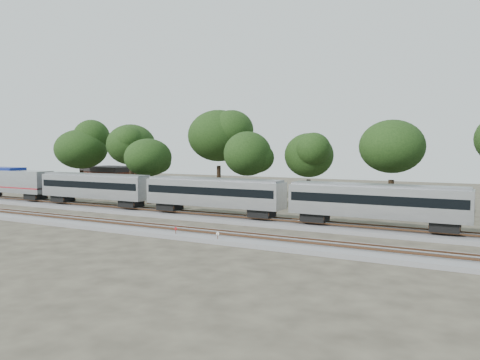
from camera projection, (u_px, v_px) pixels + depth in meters
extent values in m
plane|color=#383328|center=(188.00, 227.00, 50.75)|extent=(160.00, 160.00, 0.00)
cube|color=slate|center=(216.00, 218.00, 56.03)|extent=(160.00, 5.00, 0.40)
cube|color=brown|center=(213.00, 215.00, 55.36)|extent=(160.00, 0.08, 0.15)
cube|color=brown|center=(219.00, 213.00, 56.63)|extent=(160.00, 0.08, 0.15)
cube|color=slate|center=(165.00, 231.00, 47.21)|extent=(160.00, 5.00, 0.40)
cube|color=brown|center=(161.00, 228.00, 46.55)|extent=(160.00, 0.08, 0.15)
cube|color=brown|center=(170.00, 225.00, 47.81)|extent=(160.00, 0.08, 0.15)
cube|color=silver|center=(22.00, 181.00, 72.09)|extent=(10.81, 3.06, 3.37)
cube|color=navy|center=(0.00, 170.00, 74.30)|extent=(8.67, 3.00, 1.02)
cube|color=maroon|center=(17.00, 187.00, 72.72)|extent=(13.26, 3.10, 0.18)
cube|color=black|center=(36.00, 196.00, 70.79)|extent=(2.65, 2.24, 0.92)
cube|color=silver|center=(95.00, 186.00, 64.92)|extent=(17.75, 3.06, 3.06)
cube|color=black|center=(95.00, 184.00, 64.90)|extent=(17.14, 3.11, 0.92)
cube|color=gray|center=(95.00, 175.00, 64.81)|extent=(17.34, 2.45, 0.36)
cube|color=black|center=(63.00, 198.00, 68.06)|extent=(2.65, 2.24, 0.92)
cube|color=black|center=(131.00, 203.00, 62.07)|extent=(2.65, 2.24, 0.92)
cube|color=silver|center=(213.00, 193.00, 55.99)|extent=(17.75, 3.06, 3.06)
cube|color=black|center=(213.00, 190.00, 55.97)|extent=(17.14, 3.11, 0.92)
cube|color=gray|center=(213.00, 180.00, 55.87)|extent=(17.34, 2.45, 0.36)
cube|color=black|center=(170.00, 206.00, 59.13)|extent=(2.65, 2.24, 0.92)
cube|color=black|center=(262.00, 213.00, 53.14)|extent=(2.65, 2.24, 0.92)
cube|color=silver|center=(376.00, 202.00, 47.05)|extent=(17.75, 3.06, 3.06)
cube|color=black|center=(376.00, 199.00, 47.03)|extent=(17.14, 3.11, 0.92)
cube|color=gray|center=(377.00, 186.00, 46.94)|extent=(17.34, 2.45, 0.36)
cube|color=black|center=(315.00, 217.00, 50.19)|extent=(2.65, 2.24, 0.92)
cube|color=black|center=(445.00, 226.00, 44.20)|extent=(2.65, 2.24, 0.92)
cylinder|color=#512D19|center=(176.00, 233.00, 44.66)|extent=(0.06, 0.06, 0.93)
cylinder|color=#A60B16|center=(176.00, 229.00, 44.63)|extent=(0.32, 0.14, 0.33)
cylinder|color=#512D19|center=(218.00, 238.00, 42.16)|extent=(0.06, 0.06, 0.92)
cylinder|color=silver|center=(218.00, 234.00, 42.13)|extent=(0.33, 0.08, 0.33)
cube|color=#512D19|center=(199.00, 238.00, 43.60)|extent=(0.58, 0.47, 0.30)
cube|color=brown|center=(112.00, 181.00, 90.66)|extent=(10.51, 7.84, 3.96)
cube|color=black|center=(111.00, 169.00, 90.48)|extent=(10.73, 8.06, 0.89)
cylinder|color=black|center=(82.00, 183.00, 83.52)|extent=(0.70, 0.70, 4.44)
ellipsoid|color=black|center=(81.00, 149.00, 83.09)|extent=(8.37, 8.37, 7.11)
cylinder|color=black|center=(132.00, 183.00, 80.34)|extent=(0.70, 0.70, 4.86)
ellipsoid|color=black|center=(131.00, 145.00, 79.86)|extent=(9.16, 9.16, 7.79)
cylinder|color=black|center=(149.00, 191.00, 71.49)|extent=(0.70, 0.70, 3.79)
ellipsoid|color=black|center=(148.00, 157.00, 71.12)|extent=(7.14, 7.14, 6.07)
cylinder|color=black|center=(219.00, 183.00, 75.41)|extent=(0.70, 0.70, 5.62)
ellipsoid|color=black|center=(219.00, 136.00, 74.86)|extent=(10.59, 10.59, 9.00)
cylinder|color=black|center=(248.00, 194.00, 65.15)|extent=(0.70, 0.70, 4.16)
ellipsoid|color=black|center=(248.00, 154.00, 64.74)|extent=(7.84, 7.84, 6.66)
cylinder|color=black|center=(308.00, 194.00, 66.31)|extent=(0.70, 0.70, 4.03)
ellipsoid|color=black|center=(309.00, 155.00, 65.92)|extent=(7.59, 7.59, 6.46)
cylinder|color=black|center=(391.00, 199.00, 56.45)|extent=(0.70, 0.70, 4.69)
ellipsoid|color=black|center=(392.00, 146.00, 55.99)|extent=(8.85, 8.85, 7.53)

